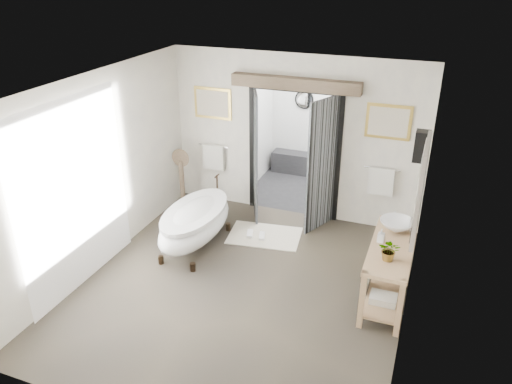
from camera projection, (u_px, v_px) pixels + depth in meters
The scene contains 13 objects.
ground_plane at pixel (241, 287), 7.19m from camera, with size 5.00×5.00×0.00m, color #4A4132.
room_shell at pixel (233, 171), 6.31m from camera, with size 4.52×5.02×2.91m.
shower_room at pixel (315, 141), 10.17m from camera, with size 2.22×2.01×2.51m.
back_wall_dressing at pixel (292, 135), 8.48m from camera, with size 3.82×0.77×2.52m.
clawfoot_tub at pixel (195, 222), 8.02m from camera, with size 0.84×1.88×0.92m.
vanity at pixel (387, 267), 6.76m from camera, with size 0.57×1.60×0.85m.
pedestal_mirror at pixel (182, 183), 9.26m from camera, with size 0.35×0.22×1.18m.
rug at pixel (265, 236), 8.49m from camera, with size 1.20×0.80×0.01m, color beige.
slippers at pixel (256, 235), 8.46m from camera, with size 0.38×0.26×0.05m.
basin at pixel (397, 225), 6.92m from camera, with size 0.47×0.47×0.16m, color white.
plant at pixel (390, 250), 6.22m from camera, with size 0.26×0.23×0.29m, color gray.
soap_bottle_a at pixel (381, 236), 6.65m from camera, with size 0.09×0.09×0.19m, color gray.
soap_bottle_b at pixel (395, 216), 7.17m from camera, with size 0.13×0.13×0.16m, color gray.
Camera 1 is at (2.30, -5.44, 4.33)m, focal length 35.00 mm.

